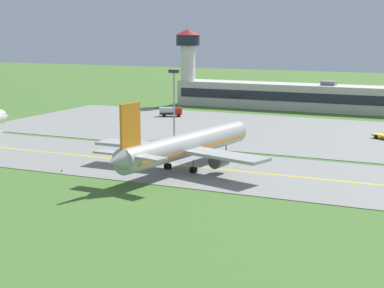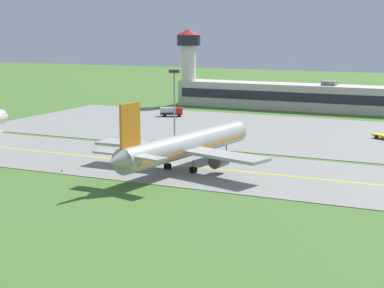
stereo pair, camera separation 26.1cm
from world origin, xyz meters
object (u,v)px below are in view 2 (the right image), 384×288
at_px(airplane_lead, 185,146).
at_px(control_tower, 189,59).
at_px(service_truck_baggage, 171,111).
at_px(apron_light_mast, 174,95).

height_order(airplane_lead, control_tower, control_tower).
bearing_deg(airplane_lead, control_tower, 114.85).
xyz_separation_m(service_truck_baggage, apron_light_mast, (15.39, -29.05, 7.79)).
relative_size(airplane_lead, apron_light_mast, 2.69).
height_order(airplane_lead, apron_light_mast, apron_light_mast).
xyz_separation_m(airplane_lead, control_tower, (-39.08, 84.38, 9.98)).
distance_m(airplane_lead, apron_light_mast, 32.85).
distance_m(airplane_lead, control_tower, 93.52).
distance_m(service_truck_baggage, apron_light_mast, 33.78).
relative_size(service_truck_baggage, apron_light_mast, 0.43).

